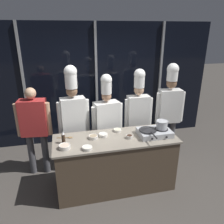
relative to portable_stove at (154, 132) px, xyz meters
The scene contains 19 objects.
ground_plane 1.16m from the portable_stove, behind, with size 24.00×24.00×0.00m, color #47423D.
window_wall_back 2.04m from the portable_stove, 108.74° to the left, with size 5.47×0.09×2.70m.
demo_counter 0.82m from the portable_stove, behind, with size 1.96×0.72×0.92m.
portable_stove is the anchor object (origin of this frame).
frying_pan 0.14m from the portable_stove, behind, with size 0.29×0.50×0.04m.
stock_pot 0.17m from the portable_stove, ahead, with size 0.21×0.19×0.14m.
squeeze_bottle_soy 1.45m from the portable_stove, behind, with size 0.05×0.05×0.19m.
prep_bowl_mushrooms 0.99m from the portable_stove, behind, with size 0.15×0.15×0.05m.
prep_bowl_noodles 0.62m from the portable_stove, 153.86° to the left, with size 0.13×0.13×0.04m.
prep_bowl_garlic 1.14m from the portable_stove, 169.67° to the right, with size 0.15×0.15×0.04m.
prep_bowl_onion 0.83m from the portable_stove, 169.98° to the left, with size 0.15×0.15×0.05m.
prep_bowl_soy_glaze 0.43m from the portable_stove, behind, with size 0.10×0.10×0.05m.
prep_bowl_chicken 1.44m from the portable_stove, behind, with size 0.17×0.17×0.06m.
serving_spoon_slotted 1.40m from the portable_stove, behind, with size 0.25×0.08×0.02m.
person_guest 2.06m from the portable_stove, 159.16° to the left, with size 0.59×0.28×1.64m.
chef_head 1.42m from the portable_stove, 152.69° to the left, with size 0.55×0.27×2.00m.
chef_sous 0.92m from the portable_stove, 135.87° to the left, with size 0.58×0.31×1.83m.
chef_line 0.72m from the portable_stove, 93.21° to the left, with size 0.54×0.22×1.88m.
chef_pastry 0.94m from the portable_stove, 49.40° to the left, with size 0.56×0.26×1.96m.
Camera 1 is at (-0.75, -3.00, 2.54)m, focal length 35.00 mm.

